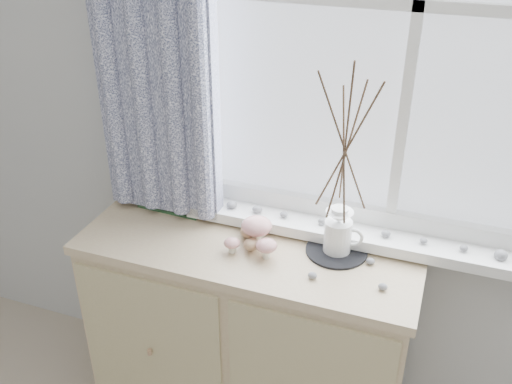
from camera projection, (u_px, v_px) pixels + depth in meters
The scene contains 8 objects.
sideboard at pixel (248, 338), 2.18m from camera, with size 1.20×0.45×0.85m.
botanical_book at pixel (167, 188), 2.13m from camera, with size 0.29×0.13×0.20m, color #214526, non-canonical shape.
toadstool_cluster at pixel (256, 233), 1.94m from camera, with size 0.18×0.16×0.10m.
wooden_eggs at pixel (250, 238), 1.97m from camera, with size 0.09×0.11×0.07m.
songbird_figurine at pixel (254, 227), 2.01m from camera, with size 0.15×0.07×0.08m, color beige, non-canonical shape.
crocheted_doily at pixel (336, 251), 1.95m from camera, with size 0.21×0.21×0.01m, color black.
twig_pitcher at pixel (345, 144), 1.75m from camera, with size 0.29×0.29×0.71m.
sideboard_pebbles at pixel (341, 262), 1.88m from camera, with size 0.33×0.23×0.02m.
Camera 1 is at (0.44, 0.23, 1.98)m, focal length 40.00 mm.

